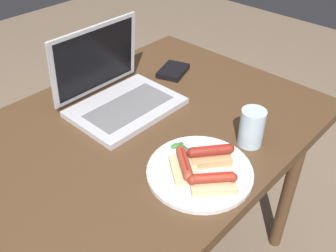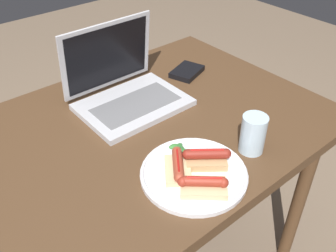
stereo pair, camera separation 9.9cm
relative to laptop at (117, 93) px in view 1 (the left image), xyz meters
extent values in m
cube|color=#4C331E|center=(-0.09, -0.14, -0.06)|extent=(1.20, 0.78, 0.04)
cylinder|color=#4C331E|center=(0.43, 0.17, -0.42)|extent=(0.05, 0.05, 0.68)
cylinder|color=#4C331E|center=(0.43, -0.44, -0.42)|extent=(0.05, 0.05, 0.68)
cube|color=#B7B7BC|center=(0.00, -0.04, -0.03)|extent=(0.32, 0.23, 0.02)
cube|color=slate|center=(0.00, -0.05, -0.03)|extent=(0.26, 0.13, 0.00)
cube|color=#B7B7BC|center=(0.00, 0.09, 0.08)|extent=(0.32, 0.03, 0.22)
cube|color=black|center=(0.00, 0.09, 0.09)|extent=(0.29, 0.02, 0.19)
cylinder|color=silver|center=(-0.07, -0.38, -0.04)|extent=(0.27, 0.27, 0.01)
torus|color=silver|center=(-0.07, -0.38, -0.03)|extent=(0.26, 0.26, 0.01)
cube|color=#D6B784|center=(-0.10, -0.36, -0.02)|extent=(0.11, 0.12, 0.02)
cylinder|color=#9E3D28|center=(-0.10, -0.36, 0.00)|extent=(0.08, 0.09, 0.02)
sphere|color=#9E3D28|center=(-0.07, -0.32, 0.00)|extent=(0.02, 0.02, 0.02)
sphere|color=#9E3D28|center=(-0.13, -0.39, 0.00)|extent=(0.02, 0.02, 0.02)
cylinder|color=red|center=(-0.10, -0.36, 0.01)|extent=(0.05, 0.07, 0.01)
cube|color=#D6B784|center=(-0.09, -0.44, -0.02)|extent=(0.12, 0.12, 0.02)
cylinder|color=maroon|center=(-0.09, -0.44, 0.00)|extent=(0.09, 0.08, 0.02)
sphere|color=maroon|center=(-0.06, -0.47, 0.00)|extent=(0.02, 0.02, 0.02)
sphere|color=maroon|center=(-0.13, -0.41, 0.00)|extent=(0.02, 0.02, 0.02)
cylinder|color=red|center=(-0.09, -0.44, 0.01)|extent=(0.06, 0.06, 0.01)
cube|color=tan|center=(-0.02, -0.38, -0.02)|extent=(0.12, 0.11, 0.02)
cylinder|color=maroon|center=(-0.02, -0.38, 0.00)|extent=(0.09, 0.08, 0.03)
sphere|color=maroon|center=(-0.06, -0.35, 0.00)|extent=(0.03, 0.03, 0.03)
sphere|color=maroon|center=(0.02, -0.41, 0.00)|extent=(0.03, 0.03, 0.03)
cylinder|color=red|center=(-0.02, -0.38, 0.01)|extent=(0.07, 0.05, 0.01)
ellipsoid|color=#4C8E3D|center=(-0.03, -0.32, -0.03)|extent=(0.01, 0.02, 0.01)
ellipsoid|color=#2D662D|center=(-0.03, -0.29, -0.03)|extent=(0.03, 0.02, 0.01)
ellipsoid|color=#709E4C|center=(-0.07, -0.32, -0.03)|extent=(0.02, 0.03, 0.01)
ellipsoid|color=#387A33|center=(-0.05, -0.34, -0.03)|extent=(0.02, 0.03, 0.01)
ellipsoid|color=#2D662D|center=(-0.04, -0.30, -0.03)|extent=(0.02, 0.03, 0.01)
ellipsoid|color=#387A33|center=(-0.04, -0.28, -0.03)|extent=(0.03, 0.02, 0.01)
ellipsoid|color=#2D662D|center=(-0.03, -0.29, -0.03)|extent=(0.02, 0.02, 0.01)
ellipsoid|color=#709E4C|center=(-0.08, -0.31, -0.03)|extent=(0.02, 0.03, 0.01)
ellipsoid|color=#2D662D|center=(-0.07, -0.32, -0.03)|extent=(0.03, 0.03, 0.01)
ellipsoid|color=#387A33|center=(-0.03, -0.31, -0.03)|extent=(0.02, 0.02, 0.01)
cylinder|color=silver|center=(0.12, -0.41, 0.01)|extent=(0.07, 0.07, 0.11)
cube|color=black|center=(0.27, 0.01, -0.03)|extent=(0.14, 0.12, 0.02)
camera|label=1|loc=(-0.62, -0.79, 0.61)|focal=40.00mm
camera|label=2|loc=(-0.54, -0.85, 0.61)|focal=40.00mm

